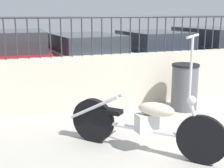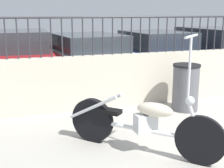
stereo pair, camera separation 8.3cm
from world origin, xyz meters
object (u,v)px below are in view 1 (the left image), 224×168
(car_silver, at_px, (84,56))
(motorcycle_white, at_px, (137,122))
(car_blue, at_px, (151,53))
(car_dark_grey, at_px, (208,49))
(trash_bin, at_px, (185,87))
(car_red, at_px, (12,57))

(car_silver, bearing_deg, motorcycle_white, 168.21)
(motorcycle_white, distance_m, car_blue, 5.22)
(motorcycle_white, bearing_deg, car_blue, 108.03)
(car_blue, distance_m, car_dark_grey, 2.05)
(trash_bin, bearing_deg, car_silver, 107.85)
(trash_bin, height_order, car_red, car_red)
(trash_bin, bearing_deg, motorcycle_white, -140.09)
(car_silver, relative_size, car_blue, 1.05)
(motorcycle_white, xyz_separation_m, car_dark_grey, (4.58, 4.65, 0.28))
(motorcycle_white, height_order, car_silver, motorcycle_white)
(motorcycle_white, height_order, car_red, motorcycle_white)
(car_red, bearing_deg, trash_bin, -137.41)
(car_silver, bearing_deg, car_dark_grey, -95.14)
(car_red, xyz_separation_m, car_blue, (3.87, -0.32, -0.03))
(trash_bin, distance_m, car_red, 4.62)
(car_red, distance_m, car_blue, 3.88)
(car_silver, bearing_deg, car_red, 77.27)
(trash_bin, distance_m, car_silver, 3.48)
(car_blue, bearing_deg, trash_bin, 159.99)
(car_red, bearing_deg, motorcycle_white, -161.66)
(trash_bin, height_order, car_blue, car_blue)
(car_red, height_order, car_blue, car_red)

